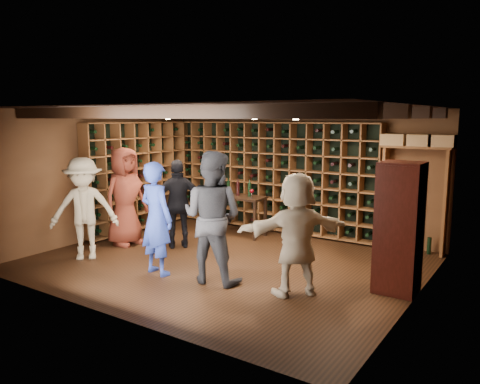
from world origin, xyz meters
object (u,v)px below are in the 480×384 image
Objects in this scene: man_blue_shirt at (156,218)px; guest_beige at (296,234)px; man_grey_suit at (212,217)px; guest_khaki at (84,209)px; guest_red_floral at (125,196)px; display_cabinet at (399,230)px; guest_woman_black at (179,204)px; tasting_table at (238,200)px.

guest_beige is at bearing -161.28° from man_blue_shirt.
man_grey_suit is (0.90, 0.20, 0.09)m from man_blue_shirt.
man_grey_suit is 2.47m from guest_khaki.
man_grey_suit reaches higher than guest_red_floral.
display_cabinet is 1.06× the size of guest_beige.
guest_khaki is at bearing 13.18° from guest_woman_black.
man_blue_shirt is 1.06× the size of guest_woman_black.
man_grey_suit is at bearing -38.60° from guest_khaki.
man_grey_suit is at bearing 100.05° from guest_woman_black.
tasting_table is at bearing -152.16° from guest_woman_black.
display_cabinet is at bearing -150.95° from man_blue_shirt.
guest_red_floral is (-2.55, 0.71, -0.04)m from man_grey_suit.
guest_red_floral reaches higher than guest_beige.
guest_khaki is 3.02m from tasting_table.
display_cabinet reaches higher than guest_beige.
tasting_table is (-0.29, 2.64, -0.14)m from man_blue_shirt.
display_cabinet is at bearing -29.80° from guest_khaki.
guest_khaki is at bearing -118.14° from tasting_table.
tasting_table is at bearing -35.83° from guest_red_floral.
display_cabinet is 0.92× the size of man_grey_suit.
guest_beige is 1.51× the size of tasting_table.
guest_red_floral is 1.10× the size of guest_beige.
man_blue_shirt is 1.03× the size of guest_beige.
man_blue_shirt is 0.94× the size of guest_red_floral.
man_blue_shirt reaches higher than guest_woman_black.
display_cabinet is 1.02× the size of man_blue_shirt.
guest_khaki is 1.56× the size of tasting_table.
man_grey_suit is 1.14× the size of guest_beige.
guest_red_floral is 1.66× the size of tasting_table.
display_cabinet is at bearing 134.01° from guest_woman_black.
display_cabinet is 1.09× the size of guest_woman_black.
guest_red_floral is 3.82m from guest_beige.
guest_red_floral is 1.02m from guest_khaki.
display_cabinet reaches higher than man_blue_shirt.
guest_beige is (2.83, -0.89, 0.02)m from guest_woman_black.
man_grey_suit is 1.11× the size of guest_khaki.
tasting_table is (1.37, 1.73, -0.19)m from guest_red_floral.
tasting_table is (-3.52, 1.39, -0.14)m from display_cabinet.
guest_khaki is at bearing -1.63° from man_grey_suit.
man_blue_shirt reaches higher than guest_khaki.
guest_beige is (3.79, -0.50, -0.08)m from guest_red_floral.
guest_red_floral is (-1.66, 0.91, 0.05)m from man_blue_shirt.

